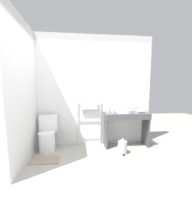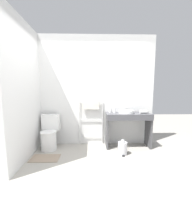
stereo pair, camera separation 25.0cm
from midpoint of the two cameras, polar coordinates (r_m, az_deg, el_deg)
The scene contains 13 objects.
ground_plane at distance 2.77m, azimuth 3.02°, elevation -20.84°, with size 12.00×12.00×0.00m, color #A8A399.
wall_back at distance 3.76m, azimuth 1.50°, elevation 7.85°, with size 2.90×0.12×2.66m, color white.
wall_side at distance 3.28m, azimuth -23.05°, elevation 7.21°, with size 0.12×1.90×2.66m, color white.
toilet at distance 3.62m, azimuth -15.43°, elevation -8.15°, with size 0.40×0.51×0.80m.
towel_radiator at distance 3.68m, azimuth -0.07°, elevation -0.01°, with size 0.60×0.06×1.12m.
vanity_counter at distance 3.65m, azimuth 14.06°, elevation -4.39°, with size 1.04×0.47×0.82m.
sink_basin at distance 3.60m, azimuth 13.46°, elevation 0.14°, with size 0.36×0.36×0.07m.
faucet at distance 3.77m, azimuth 12.76°, elevation 1.23°, with size 0.02×0.10×0.13m.
cup_near_wall at distance 3.65m, azimuth 7.34°, elevation 0.63°, with size 0.07×0.07×0.10m.
cup_near_edge at distance 3.64m, azimuth 8.98°, elevation 0.57°, with size 0.07×0.07×0.10m.
hair_dryer at distance 3.68m, azimuth 19.64°, elevation 0.08°, with size 0.21×0.16×0.08m.
trash_bin at distance 3.33m, azimuth 12.27°, elevation -13.24°, with size 0.20×0.23×0.33m.
bath_mat at distance 3.25m, azimuth -16.66°, elevation -16.52°, with size 0.56×0.36×0.01m, color gray.
Camera 2 is at (-0.08, -2.43, 1.34)m, focal length 24.00 mm.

